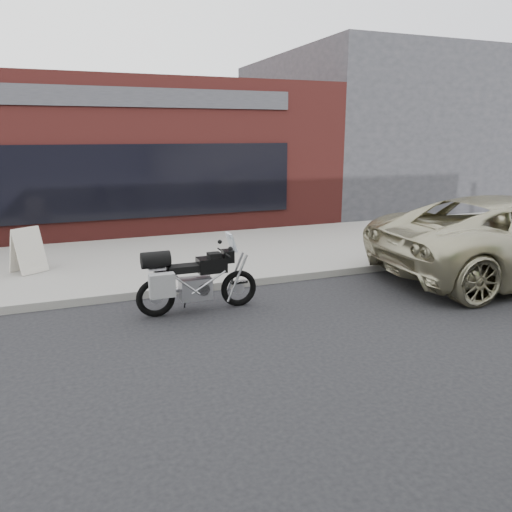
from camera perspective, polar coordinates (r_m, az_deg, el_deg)
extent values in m
plane|color=black|center=(6.69, 12.25, -12.97)|extent=(120.00, 120.00, 0.00)
cube|color=gray|center=(12.74, -5.21, 0.61)|extent=(44.00, 6.00, 0.15)
cube|color=#5C201D|center=(18.99, -17.35, 11.04)|extent=(14.00, 10.00, 4.50)
cube|color=black|center=(14.02, -15.61, 8.12)|extent=(10.00, 0.08, 2.00)
cube|color=#2D2D33|center=(13.99, -16.21, 17.10)|extent=(10.00, 0.08, 0.50)
cube|color=#2D2D33|center=(23.19, 14.44, 13.49)|extent=(10.00, 10.00, 6.00)
torus|color=black|center=(8.47, -11.38, -4.73)|extent=(0.65, 0.11, 0.65)
torus|color=black|center=(8.82, -1.99, -3.70)|extent=(0.65, 0.11, 0.65)
cube|color=#B7B7BC|center=(8.58, -6.92, -3.70)|extent=(0.54, 0.29, 0.37)
cube|color=black|center=(8.54, -5.10, -1.00)|extent=(0.49, 0.31, 0.25)
cube|color=black|center=(8.43, -8.28, -1.43)|extent=(0.54, 0.27, 0.12)
cube|color=black|center=(8.38, -10.53, -2.16)|extent=(0.29, 0.22, 0.14)
cube|color=black|center=(8.60, -3.25, 0.00)|extent=(0.18, 0.23, 0.21)
cube|color=silver|center=(8.56, -2.84, 1.62)|extent=(0.14, 0.29, 0.33)
cylinder|color=black|center=(8.56, -3.69, 0.40)|extent=(0.03, 0.68, 0.03)
cube|color=#B7B7BC|center=(8.33, -11.36, -1.33)|extent=(0.27, 0.29, 0.03)
cube|color=gray|center=(8.16, -10.69, -3.33)|extent=(0.41, 0.18, 0.39)
cylinder|color=black|center=(8.29, -11.40, -0.42)|extent=(0.47, 0.27, 0.27)
cylinder|color=#B7B7BC|center=(8.66, -9.67, -4.10)|extent=(0.54, 0.08, 0.19)
cube|color=beige|center=(11.32, -24.39, 0.56)|extent=(0.65, 0.56, 0.94)
cube|color=beige|center=(11.53, -25.01, 0.73)|extent=(0.65, 0.56, 0.94)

